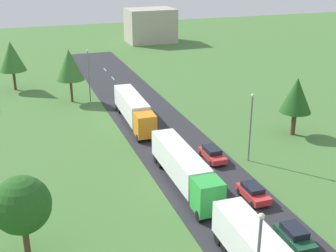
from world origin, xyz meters
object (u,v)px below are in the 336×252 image
(tree_birch, at_px, (296,95))
(tree_pine, at_px, (22,205))
(lamppost_third, at_px, (89,73))
(car_second, at_px, (295,236))
(lamppost_second, at_px, (251,124))
(truck_second, at_px, (184,167))
(truck_third, at_px, (134,109))
(car_third, at_px, (253,192))
(distant_building, at_px, (150,26))
(tree_oak, at_px, (69,65))
(tree_maple, at_px, (12,56))
(car_fourth, at_px, (212,154))

(tree_birch, bearing_deg, tree_pine, -156.59)
(tree_birch, bearing_deg, lamppost_third, 134.81)
(car_second, relative_size, tree_birch, 0.53)
(lamppost_second, distance_m, tree_birch, 10.67)
(truck_second, height_order, truck_third, truck_third)
(car_second, distance_m, car_third, 7.56)
(lamppost_second, relative_size, distant_building, 0.65)
(truck_third, bearing_deg, lamppost_third, 108.44)
(tree_oak, xyz_separation_m, tree_maple, (-8.26, 9.97, -0.14))
(tree_maple, bearing_deg, lamppost_third, -44.74)
(lamppost_third, height_order, tree_birch, lamppost_third)
(tree_maple, relative_size, distant_building, 0.69)
(lamppost_third, xyz_separation_m, tree_pine, (-11.69, -37.23, -0.18))
(truck_third, relative_size, tree_pine, 2.14)
(truck_third, bearing_deg, distant_building, 70.53)
(car_second, relative_size, car_fourth, 0.93)
(car_third, distance_m, lamppost_second, 9.56)
(tree_birch, bearing_deg, distant_building, 88.49)
(car_second, bearing_deg, tree_birch, 56.61)
(car_second, height_order, car_third, car_second)
(tree_oak, xyz_separation_m, tree_birch, (25.08, -23.43, -0.66))
(lamppost_third, distance_m, tree_birch, 31.71)
(lamppost_second, relative_size, tree_maple, 0.96)
(car_fourth, xyz_separation_m, tree_pine, (-20.87, -10.96, 3.64))
(truck_second, distance_m, distant_building, 78.89)
(car_third, height_order, tree_birch, tree_birch)
(lamppost_third, bearing_deg, car_fourth, -70.74)
(lamppost_second, relative_size, tree_birch, 1.05)
(truck_third, height_order, car_second, truck_third)
(car_fourth, xyz_separation_m, tree_oak, (-11.92, 27.19, 5.12))
(truck_second, height_order, tree_oak, tree_oak)
(tree_birch, relative_size, distant_building, 0.62)
(car_third, xyz_separation_m, tree_maple, (-20.17, 46.50, 4.99))
(car_second, bearing_deg, tree_oak, 104.59)
(tree_pine, bearing_deg, car_second, -16.16)
(tree_oak, bearing_deg, tree_birch, -43.04)
(truck_second, relative_size, tree_oak, 1.69)
(tree_maple, bearing_deg, lamppost_second, -58.05)
(car_second, distance_m, car_fourth, 16.89)
(car_second, distance_m, lamppost_second, 16.47)
(truck_third, bearing_deg, tree_maple, 123.35)
(car_third, relative_size, distant_building, 0.33)
(truck_third, relative_size, lamppost_second, 1.82)
(distant_building, bearing_deg, tree_maple, -135.54)
(lamppost_second, bearing_deg, lamppost_third, 115.25)
(truck_third, relative_size, tree_birch, 1.91)
(car_fourth, bearing_deg, tree_maple, 118.50)
(car_third, bearing_deg, car_second, -93.34)
(tree_oak, relative_size, distant_building, 0.69)
(tree_pine, height_order, distant_building, distant_building)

